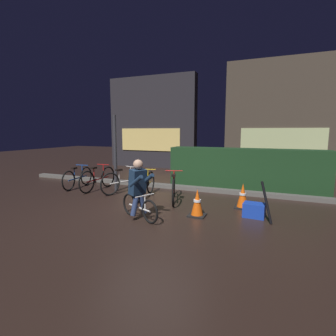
{
  "coord_description": "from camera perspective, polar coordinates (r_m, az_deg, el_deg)",
  "views": [
    {
      "loc": [
        2.64,
        -5.27,
        1.81
      ],
      "look_at": [
        0.2,
        0.6,
        0.9
      ],
      "focal_mm": 27.47,
      "sensor_mm": 36.0,
      "label": 1
    }
  ],
  "objects": [
    {
      "name": "ground_plane",
      "position": [
        6.17,
        -3.9,
        -8.94
      ],
      "size": [
        40.0,
        40.0,
        0.0
      ],
      "primitive_type": "plane",
      "color": "black"
    },
    {
      "name": "sidewalk_curb",
      "position": [
        8.12,
        3.04,
        -4.31
      ],
      "size": [
        12.0,
        0.24,
        0.12
      ],
      "primitive_type": "cube",
      "color": "#56544F",
      "rests_on": "ground"
    },
    {
      "name": "hedge_row",
      "position": [
        8.5,
        16.66,
        -0.13
      ],
      "size": [
        4.8,
        0.7,
        1.27
      ],
      "primitive_type": "cube",
      "color": "#19381C",
      "rests_on": "ground"
    },
    {
      "name": "storefront_left",
      "position": [
        13.11,
        -3.55,
        9.98
      ],
      "size": [
        4.54,
        0.54,
        4.49
      ],
      "color": "#262328",
      "rests_on": "ground"
    },
    {
      "name": "storefront_right",
      "position": [
        12.49,
        24.2,
        10.38
      ],
      "size": [
        4.94,
        0.54,
        4.93
      ],
      "color": "#42382D",
      "rests_on": "ground"
    },
    {
      "name": "street_post",
      "position": [
        7.86,
        -11.64,
        3.12
      ],
      "size": [
        0.1,
        0.1,
        2.29
      ],
      "primitive_type": "cylinder",
      "color": "#2D2D33",
      "rests_on": "ground"
    },
    {
      "name": "parked_bike_leftmost",
      "position": [
        8.79,
        -19.39,
        -2.03
      ],
      "size": [
        0.46,
        1.54,
        0.71
      ],
      "rotation": [
        0.0,
        0.0,
        1.68
      ],
      "color": "black",
      "rests_on": "ground"
    },
    {
      "name": "parked_bike_left_mid",
      "position": [
        8.26,
        -15.27,
        -2.32
      ],
      "size": [
        0.46,
        1.68,
        0.77
      ],
      "rotation": [
        0.0,
        0.0,
        1.54
      ],
      "color": "black",
      "rests_on": "ground"
    },
    {
      "name": "parked_bike_center_left",
      "position": [
        7.75,
        -9.76,
        -2.87
      ],
      "size": [
        0.61,
        1.56,
        0.76
      ],
      "rotation": [
        0.0,
        0.0,
        1.23
      ],
      "color": "black",
      "rests_on": "ground"
    },
    {
      "name": "parked_bike_center_right",
      "position": [
        7.09,
        -5.17,
        -3.81
      ],
      "size": [
        0.46,
        1.63,
        0.76
      ],
      "rotation": [
        0.0,
        0.0,
        1.71
      ],
      "color": "black",
      "rests_on": "ground"
    },
    {
      "name": "parked_bike_right_mid",
      "position": [
        6.74,
        1.26,
        -4.38
      ],
      "size": [
        0.62,
        1.58,
        0.77
      ],
      "rotation": [
        0.0,
        0.0,
        1.92
      ],
      "color": "black",
      "rests_on": "ground"
    },
    {
      "name": "traffic_cone_near",
      "position": [
        5.59,
        6.51,
        -7.74
      ],
      "size": [
        0.36,
        0.36,
        0.59
      ],
      "color": "black",
      "rests_on": "ground"
    },
    {
      "name": "traffic_cone_far",
      "position": [
        6.38,
        16.23,
        -6.03
      ],
      "size": [
        0.36,
        0.36,
        0.59
      ],
      "color": "black",
      "rests_on": "ground"
    },
    {
      "name": "blue_crate",
      "position": [
        5.83,
        18.56,
        -8.85
      ],
      "size": [
        0.46,
        0.35,
        0.3
      ],
      "primitive_type": "cube",
      "rotation": [
        0.0,
        0.0,
        -0.07
      ],
      "color": "#193DB7",
      "rests_on": "ground"
    },
    {
      "name": "cyclist",
      "position": [
        5.35,
        -6.39,
        -4.69
      ],
      "size": [
        1.1,
        0.66,
        1.25
      ],
      "rotation": [
        0.0,
        0.0,
        -0.43
      ],
      "color": "black",
      "rests_on": "ground"
    },
    {
      "name": "closed_umbrella",
      "position": [
        5.51,
        21.01,
        -7.14
      ],
      "size": [
        0.28,
        0.23,
        0.82
      ],
      "primitive_type": "cylinder",
      "rotation": [
        0.0,
        0.32,
        2.51
      ],
      "color": "black",
      "rests_on": "ground"
    }
  ]
}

